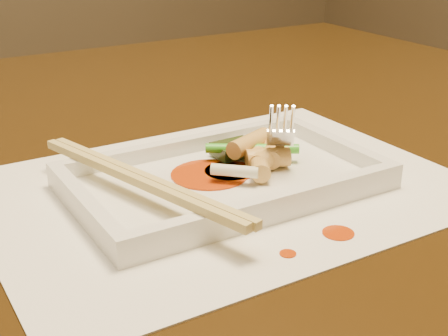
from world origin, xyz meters
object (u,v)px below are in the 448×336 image
placemat (224,188)px  plate_base (224,183)px  table (82,232)px  chopstick_a (135,180)px  fork (281,80)px

placemat → plate_base: size_ratio=1.54×
table → chopstick_a: 0.21m
table → placemat: size_ratio=3.50×
chopstick_a → table: bearing=88.3°
placemat → chopstick_a: bearing=180.0°
table → plate_base: bearing=-65.9°
placemat → chopstick_a: 0.09m
placemat → chopstick_a: chopstick_a is taller
table → fork: size_ratio=10.00×
placemat → fork: 0.11m
plate_base → fork: (0.07, 0.02, 0.08)m
plate_base → chopstick_a: size_ratio=1.09×
placemat → plate_base: (0.00, 0.00, 0.00)m
plate_base → chopstick_a: 0.08m
placemat → plate_base: plate_base is taller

